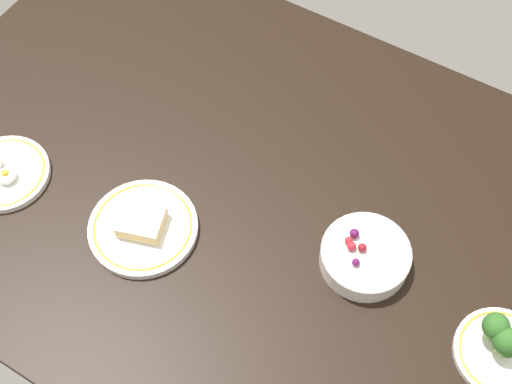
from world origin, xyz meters
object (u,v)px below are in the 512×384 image
plate_broccoli (502,347)px  plate_eggs (4,173)px  bowl_berries (365,256)px  plate_sandwich (143,227)px

plate_broccoli → plate_eggs: bearing=-170.6°
bowl_berries → plate_broccoli: plate_broccoli is taller
plate_sandwich → bowl_berries: bearing=21.7°
plate_eggs → plate_broccoli: bearing=9.4°
plate_eggs → plate_sandwich: bearing=7.7°
plate_sandwich → plate_eggs: (-32.22, -4.37, -0.27)cm
plate_sandwich → plate_eggs: size_ratio=1.17×
bowl_berries → plate_broccoli: bearing=-7.4°
plate_eggs → plate_broccoli: 102.64cm
bowl_berries → plate_broccoli: size_ratio=1.01×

